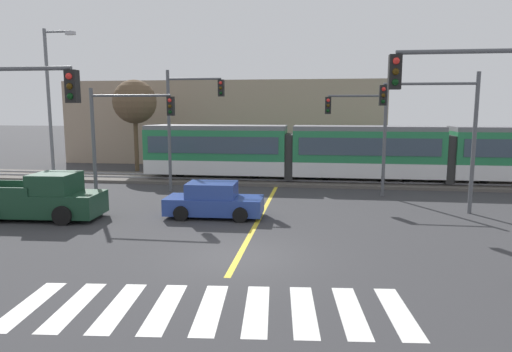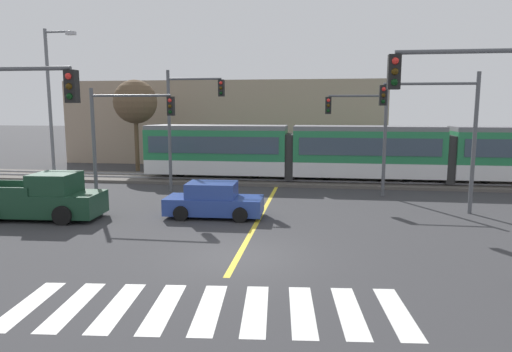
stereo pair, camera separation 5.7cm
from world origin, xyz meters
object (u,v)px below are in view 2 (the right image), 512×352
Objects in this scene: light_rail_tram at (367,151)px; traffic_light_far_right at (364,125)px; pickup_truck at (41,199)px; traffic_light_far_left at (186,114)px; bare_tree_far_west at (135,102)px; traffic_light_near_left at (0,128)px; traffic_light_mid_left at (122,126)px; street_lamp_west at (52,99)px; traffic_light_mid_right at (442,121)px; traffic_light_near_right at (483,124)px; sedan_crossing at (214,201)px.

light_rail_tram is 4.42m from traffic_light_far_right.
light_rail_tram is 5.09× the size of pickup_truck.
bare_tree_far_west is (-6.20, 7.83, 0.74)m from traffic_light_far_left.
bare_tree_far_west is at bearing 102.22° from traffic_light_near_left.
traffic_light_near_left is 9.17m from traffic_light_mid_left.
street_lamp_west reaches higher than pickup_truck.
traffic_light_far_right is at bearing 48.24° from traffic_light_near_left.
traffic_light_mid_right is 14.91m from traffic_light_mid_left.
traffic_light_near_right is 16.21m from traffic_light_mid_left.
traffic_light_mid_right is at bearing -15.19° from traffic_light_far_left.
traffic_light_near_right reaches higher than pickup_truck.
traffic_light_mid_left is (-12.46, -7.69, 1.77)m from light_rail_tram.
traffic_light_mid_left is at bearing 156.86° from sedan_crossing.
traffic_light_far_right is (11.45, 12.82, -0.33)m from traffic_light_near_left.
light_rail_tram is 4.13× the size of bare_tree_far_west.
bare_tree_far_west is at bearing 154.19° from traffic_light_far_right.
traffic_light_far_right is (-0.58, -4.02, 1.76)m from light_rail_tram.
traffic_light_far_right reaches higher than light_rail_tram.
light_rail_tram is at bearing -12.54° from bare_tree_far_west.
sedan_crossing is at bearing -31.75° from street_lamp_west.
traffic_light_mid_left is (-14.91, -0.07, -0.32)m from traffic_light_mid_right.
traffic_light_mid_left reaches higher than light_rail_tram.
traffic_light_near_right is 26.69m from bare_tree_far_west.
traffic_light_far_right is (14.09, 7.16, 2.96)m from pickup_truck.
traffic_light_mid_left is (-2.20, -3.52, -0.56)m from traffic_light_far_left.
pickup_truck is at bearing -122.31° from traffic_light_mid_left.
traffic_light_mid_left is at bearing -162.83° from traffic_light_far_right.
traffic_light_near_right is at bearing -33.75° from street_lamp_west.
bare_tree_far_west is (-9.05, 13.51, 4.43)m from sedan_crossing.
traffic_light_near_right is at bearing -17.63° from pickup_truck.
sedan_crossing is at bearing -167.26° from traffic_light_mid_right.
traffic_light_near_right reaches higher than traffic_light_near_left.
traffic_light_mid_left reaches higher than sedan_crossing.
traffic_light_mid_left is 0.97× the size of traffic_light_far_right.
light_rail_tram is at bearing 94.53° from traffic_light_near_right.
traffic_light_far_right is at bearing 130.01° from traffic_light_mid_right.
pickup_truck is 16.08m from traffic_light_far_right.
traffic_light_mid_right is (17.11, 3.56, 3.30)m from pickup_truck.
traffic_light_far_right is at bearing -98.19° from light_rail_tram.
traffic_light_near_right is 16.71m from traffic_light_far_left.
traffic_light_near_right is at bearing -36.33° from sedan_crossing.
sedan_crossing is at bearing -139.55° from traffic_light_far_right.
traffic_light_mid_left reaches higher than pickup_truck.
traffic_light_near_right is 8.71m from traffic_light_mid_right.
pickup_truck is at bearing -142.69° from light_rail_tram.
sedan_crossing is 7.34m from traffic_light_far_left.
traffic_light_near_left is at bearing -177.46° from traffic_light_near_right.
pickup_truck reaches higher than sedan_crossing.
traffic_light_mid_left is 0.60× the size of street_lamp_west.
traffic_light_far_right is at bearing -25.81° from bare_tree_far_west.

